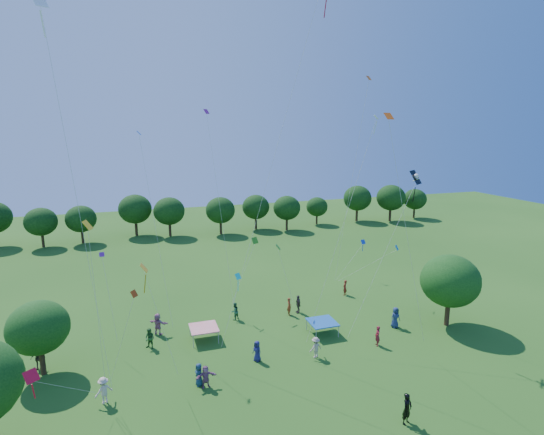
{
  "coord_description": "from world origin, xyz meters",
  "views": [
    {
      "loc": [
        -8.57,
        -12.35,
        16.8
      ],
      "look_at": [
        0.0,
        14.0,
        11.0
      ],
      "focal_mm": 28.0,
      "sensor_mm": 36.0,
      "label": 1
    }
  ],
  "objects_px": {
    "near_tree_north": "(38,328)",
    "red_high_kite": "(306,45)",
    "tent_red_stripe": "(204,328)",
    "man_in_black": "(407,409)",
    "pirate_kite": "(415,180)",
    "tent_blue": "(322,322)",
    "near_tree_east": "(450,281)"
  },
  "relations": [
    {
      "from": "near_tree_north",
      "to": "red_high_kite",
      "type": "xyz_separation_m",
      "value": [
        17.82,
        -3.84,
        18.54
      ]
    },
    {
      "from": "tent_red_stripe",
      "to": "near_tree_north",
      "type": "bearing_deg",
      "value": -172.73
    },
    {
      "from": "near_tree_north",
      "to": "man_in_black",
      "type": "xyz_separation_m",
      "value": [
        21.05,
        -12.19,
        -2.56
      ]
    },
    {
      "from": "pirate_kite",
      "to": "tent_blue",
      "type": "bearing_deg",
      "value": 163.54
    },
    {
      "from": "near_tree_north",
      "to": "pirate_kite",
      "type": "bearing_deg",
      "value": -5.23
    },
    {
      "from": "tent_red_stripe",
      "to": "pirate_kite",
      "type": "xyz_separation_m",
      "value": [
        16.22,
        -4.0,
        11.87
      ]
    },
    {
      "from": "tent_blue",
      "to": "red_high_kite",
      "type": "xyz_separation_m",
      "value": [
        -3.21,
        -3.27,
        21.01
      ]
    },
    {
      "from": "near_tree_east",
      "to": "tent_blue",
      "type": "relative_size",
      "value": 2.87
    },
    {
      "from": "near_tree_north",
      "to": "red_high_kite",
      "type": "relative_size",
      "value": 0.2
    },
    {
      "from": "pirate_kite",
      "to": "red_high_kite",
      "type": "xyz_separation_m",
      "value": [
        -9.87,
        -1.3,
        9.14
      ]
    },
    {
      "from": "near_tree_east",
      "to": "pirate_kite",
      "type": "bearing_deg",
      "value": -178.93
    },
    {
      "from": "near_tree_east",
      "to": "man_in_black",
      "type": "bearing_deg",
      "value": -138.46
    },
    {
      "from": "near_tree_north",
      "to": "pirate_kite",
      "type": "relative_size",
      "value": 0.43
    },
    {
      "from": "near_tree_north",
      "to": "man_in_black",
      "type": "relative_size",
      "value": 2.81
    },
    {
      "from": "tent_blue",
      "to": "man_in_black",
      "type": "xyz_separation_m",
      "value": [
        0.02,
        -11.62,
        -0.08
      ]
    },
    {
      "from": "pirate_kite",
      "to": "red_high_kite",
      "type": "relative_size",
      "value": 0.47
    },
    {
      "from": "red_high_kite",
      "to": "tent_red_stripe",
      "type": "bearing_deg",
      "value": 140.13
    },
    {
      "from": "near_tree_north",
      "to": "tent_blue",
      "type": "relative_size",
      "value": 2.43
    },
    {
      "from": "tent_red_stripe",
      "to": "red_high_kite",
      "type": "xyz_separation_m",
      "value": [
        6.35,
        -5.3,
        21.01
      ]
    },
    {
      "from": "near_tree_east",
      "to": "man_in_black",
      "type": "distance_m",
      "value": 15.0
    },
    {
      "from": "tent_red_stripe",
      "to": "pirate_kite",
      "type": "bearing_deg",
      "value": -13.85
    },
    {
      "from": "tent_blue",
      "to": "pirate_kite",
      "type": "relative_size",
      "value": 0.18
    },
    {
      "from": "near_tree_north",
      "to": "tent_blue",
      "type": "height_order",
      "value": "near_tree_north"
    },
    {
      "from": "near_tree_east",
      "to": "tent_red_stripe",
      "type": "bearing_deg",
      "value": 169.22
    },
    {
      "from": "man_in_black",
      "to": "pirate_kite",
      "type": "distance_m",
      "value": 16.73
    },
    {
      "from": "near_tree_east",
      "to": "tent_red_stripe",
      "type": "xyz_separation_m",
      "value": [
        -20.57,
        3.92,
        -3.04
      ]
    },
    {
      "from": "tent_red_stripe",
      "to": "tent_blue",
      "type": "height_order",
      "value": "same"
    },
    {
      "from": "man_in_black",
      "to": "pirate_kite",
      "type": "relative_size",
      "value": 0.15
    },
    {
      "from": "tent_red_stripe",
      "to": "red_high_kite",
      "type": "relative_size",
      "value": 0.08
    },
    {
      "from": "near_tree_east",
      "to": "tent_blue",
      "type": "xyz_separation_m",
      "value": [
        -11.01,
        1.89,
        -3.04
      ]
    },
    {
      "from": "pirate_kite",
      "to": "red_high_kite",
      "type": "distance_m",
      "value": 13.52
    },
    {
      "from": "near_tree_east",
      "to": "tent_blue",
      "type": "height_order",
      "value": "near_tree_east"
    }
  ]
}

